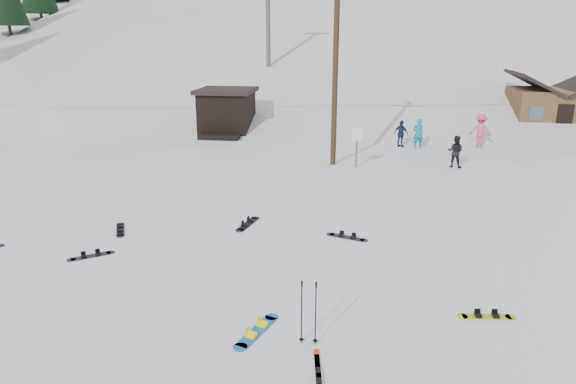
# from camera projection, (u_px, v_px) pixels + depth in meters

# --- Properties ---
(ground) EXTENTS (200.00, 200.00, 0.00)m
(ground) POSITION_uv_depth(u_px,v_px,m) (206.00, 312.00, 11.56)
(ground) COLOR white
(ground) RESTS_ON ground
(ski_slope) EXTENTS (60.00, 85.24, 65.97)m
(ski_slope) POSITION_uv_depth(u_px,v_px,m) (334.00, 176.00, 67.09)
(ski_slope) COLOR silver
(ski_slope) RESTS_ON ground
(ridge_left) EXTENTS (47.54, 95.03, 58.38)m
(ridge_left) POSITION_uv_depth(u_px,v_px,m) (48.00, 172.00, 65.11)
(ridge_left) COLOR white
(ridge_left) RESTS_ON ground
(treeline_left) EXTENTS (20.00, 64.00, 10.00)m
(treeline_left) POSITION_uv_depth(u_px,v_px,m) (6.00, 92.00, 54.00)
(treeline_left) COLOR black
(treeline_left) RESTS_ON ground
(treeline_crest) EXTENTS (50.00, 6.00, 10.00)m
(treeline_crest) POSITION_uv_depth(u_px,v_px,m) (346.00, 67.00, 92.80)
(treeline_crest) COLOR black
(treeline_crest) RESTS_ON ski_slope
(utility_pole) EXTENTS (2.00, 0.26, 9.00)m
(utility_pole) POSITION_uv_depth(u_px,v_px,m) (335.00, 64.00, 23.11)
(utility_pole) COLOR #3A2819
(utility_pole) RESTS_ON ground
(trail_sign) EXTENTS (0.50, 0.09, 1.85)m
(trail_sign) POSITION_uv_depth(u_px,v_px,m) (357.00, 140.00, 23.58)
(trail_sign) COLOR #595B60
(trail_sign) RESTS_ON ground
(lift_hut) EXTENTS (3.40, 4.10, 2.75)m
(lift_hut) POSITION_uv_depth(u_px,v_px,m) (227.00, 111.00, 31.62)
(lift_hut) COLOR black
(lift_hut) RESTS_ON ground
(lift_tower_near) EXTENTS (2.20, 0.36, 8.00)m
(lift_tower_near) POSITION_uv_depth(u_px,v_px,m) (268.00, 6.00, 38.10)
(lift_tower_near) COLOR #595B60
(lift_tower_near) RESTS_ON ski_slope
(cabin) EXTENTS (5.39, 4.40, 3.77)m
(cabin) POSITION_uv_depth(u_px,v_px,m) (553.00, 109.00, 31.73)
(cabin) COLOR brown
(cabin) RESTS_ON ground
(hero_snowboard) EXTENTS (0.72, 1.50, 0.11)m
(hero_snowboard) POSITION_uv_depth(u_px,v_px,m) (257.00, 331.00, 10.78)
(hero_snowboard) COLOR #1B69B1
(hero_snowboard) RESTS_ON ground
(hero_skis) EXTENTS (0.35, 1.80, 0.09)m
(hero_skis) POSITION_uv_depth(u_px,v_px,m) (319.00, 378.00, 9.31)
(hero_skis) COLOR red
(hero_skis) RESTS_ON ground
(ski_poles) EXTENTS (0.38, 0.10, 1.39)m
(ski_poles) POSITION_uv_depth(u_px,v_px,m) (309.00, 312.00, 10.20)
(ski_poles) COLOR black
(ski_poles) RESTS_ON ground
(board_scatter_a) EXTENTS (1.09, 0.86, 0.09)m
(board_scatter_a) POSITION_uv_depth(u_px,v_px,m) (91.00, 256.00, 14.42)
(board_scatter_a) COLOR black
(board_scatter_a) RESTS_ON ground
(board_scatter_b) EXTENTS (0.71, 1.22, 0.09)m
(board_scatter_b) POSITION_uv_depth(u_px,v_px,m) (120.00, 230.00, 16.33)
(board_scatter_b) COLOR black
(board_scatter_b) RESTS_ON ground
(board_scatter_d) EXTENTS (1.28, 0.59, 0.09)m
(board_scatter_d) POSITION_uv_depth(u_px,v_px,m) (347.00, 237.00, 15.74)
(board_scatter_d) COLOR black
(board_scatter_d) RESTS_ON ground
(board_scatter_e) EXTENTS (1.30, 0.36, 0.09)m
(board_scatter_e) POSITION_uv_depth(u_px,v_px,m) (487.00, 316.00, 11.34)
(board_scatter_e) COLOR #C6D217
(board_scatter_e) RESTS_ON ground
(board_scatter_f) EXTENTS (0.54, 1.48, 0.11)m
(board_scatter_f) POSITION_uv_depth(u_px,v_px,m) (248.00, 224.00, 16.83)
(board_scatter_f) COLOR black
(board_scatter_f) RESTS_ON ground
(skier_teal) EXTENTS (0.63, 0.47, 1.60)m
(skier_teal) POSITION_uv_depth(u_px,v_px,m) (418.00, 134.00, 27.70)
(skier_teal) COLOR #0D7989
(skier_teal) RESTS_ON ground
(skier_dark) EXTENTS (0.88, 0.79, 1.50)m
(skier_dark) POSITION_uv_depth(u_px,v_px,m) (455.00, 151.00, 23.77)
(skier_dark) COLOR black
(skier_dark) RESTS_ON ground
(skier_pink) EXTENTS (1.29, 0.91, 1.81)m
(skier_pink) POSITION_uv_depth(u_px,v_px,m) (480.00, 131.00, 27.89)
(skier_pink) COLOR #D54B63
(skier_pink) RESTS_ON ground
(skier_navy) EXTENTS (0.91, 0.79, 1.47)m
(skier_navy) POSITION_uv_depth(u_px,v_px,m) (401.00, 134.00, 27.98)
(skier_navy) COLOR #17233A
(skier_navy) RESTS_ON ground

